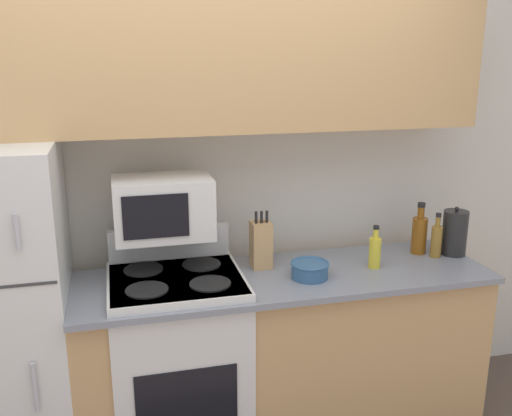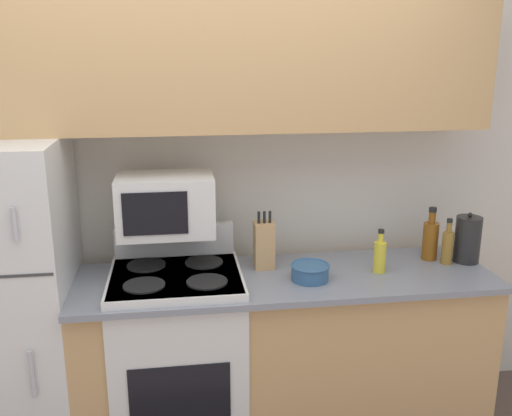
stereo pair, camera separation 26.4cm
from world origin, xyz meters
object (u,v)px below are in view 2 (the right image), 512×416
at_px(stove, 179,360).
at_px(bottle_whiskey, 430,239).
at_px(bowl, 310,271).
at_px(kettle, 468,239).
at_px(bottle_cooking_spray, 380,255).
at_px(microwave, 166,205).
at_px(bottle_vinegar, 447,246).
at_px(knife_block, 264,245).

bearing_deg(stove, bottle_whiskey, 4.80).
distance_m(bowl, kettle, 0.87).
bearing_deg(bottle_cooking_spray, microwave, 171.84).
relative_size(bottle_vinegar, bottle_whiskey, 0.86).
distance_m(knife_block, kettle, 1.05).
bearing_deg(microwave, bowl, -16.39).
relative_size(bottle_whiskey, kettle, 1.06).
xyz_separation_m(knife_block, bowl, (0.19, -0.20, -0.08)).
relative_size(knife_block, bottle_vinegar, 1.23).
bearing_deg(bottle_whiskey, knife_block, 179.27).
height_order(microwave, bottle_cooking_spray, microwave).
height_order(bottle_whiskey, kettle, bottle_whiskey).
height_order(knife_block, bottle_whiskey, knife_block).
relative_size(knife_block, bowl, 1.56).
distance_m(bottle_vinegar, bottle_whiskey, 0.10).
height_order(microwave, bottle_vinegar, microwave).
distance_m(bottle_cooking_spray, kettle, 0.50).
bearing_deg(bowl, bottle_cooking_spray, 7.71).
distance_m(knife_block, bottle_cooking_spray, 0.57).
xyz_separation_m(stove, bottle_cooking_spray, (1.00, -0.03, 0.50)).
relative_size(stove, bottle_whiskey, 3.94).
distance_m(stove, bottle_cooking_spray, 1.12).
bearing_deg(microwave, stove, -74.17).
bearing_deg(bottle_vinegar, bottle_cooking_spray, -170.97).
relative_size(bowl, bottle_whiskey, 0.68).
height_order(microwave, bowl, microwave).
distance_m(microwave, knife_block, 0.53).
height_order(knife_block, bowl, knife_block).
relative_size(microwave, bottle_cooking_spray, 2.07).
xyz_separation_m(microwave, kettle, (1.53, -0.07, -0.23)).
distance_m(stove, knife_block, 0.71).
height_order(knife_block, kettle, knife_block).
height_order(knife_block, bottle_cooking_spray, knife_block).
bearing_deg(knife_block, bowl, -45.86).
bearing_deg(kettle, bottle_vinegar, -172.97).
bearing_deg(bottle_whiskey, bottle_vinegar, -52.52).
xyz_separation_m(microwave, bottle_whiskey, (1.35, -0.01, -0.24)).
xyz_separation_m(knife_block, bottle_whiskey, (0.88, -0.01, -0.01)).
height_order(stove, bottle_whiskey, bottle_whiskey).
relative_size(bowl, kettle, 0.72).
height_order(stove, bottle_vinegar, bottle_vinegar).
relative_size(stove, knife_block, 3.73).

